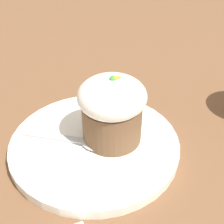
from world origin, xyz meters
name	(u,v)px	position (x,y,z in m)	size (l,w,h in m)	color
ground_plane	(95,148)	(0.00, 0.00, 0.00)	(4.00, 4.00, 0.00)	brown
dessert_plate	(95,144)	(0.00, 0.00, 0.01)	(0.23, 0.23, 0.01)	white
carrot_cake	(112,109)	(0.02, -0.01, 0.06)	(0.09, 0.09, 0.10)	brown
spoon	(86,141)	(-0.01, 0.00, 0.02)	(0.11, 0.10, 0.01)	#B7B7BC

